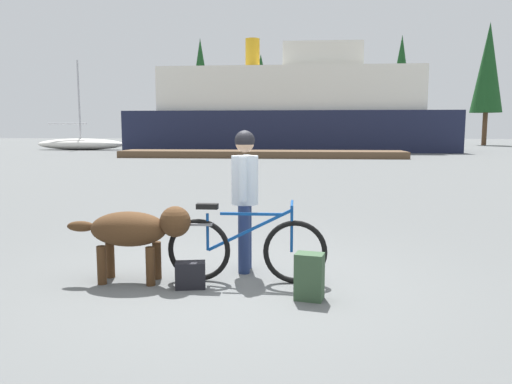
% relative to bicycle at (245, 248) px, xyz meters
% --- Properties ---
extents(ground_plane, '(160.00, 160.00, 0.00)m').
position_rel_bicycle_xyz_m(ground_plane, '(-0.16, -0.06, -0.39)').
color(ground_plane, '#595B5B').
extents(bicycle, '(1.79, 0.44, 0.91)m').
position_rel_bicycle_xyz_m(bicycle, '(0.00, 0.00, 0.00)').
color(bicycle, black).
rests_on(bicycle, ground_plane).
extents(person_cyclist, '(0.32, 0.53, 1.69)m').
position_rel_bicycle_xyz_m(person_cyclist, '(-0.05, 0.46, 0.63)').
color(person_cyclist, navy).
rests_on(person_cyclist, ground_plane).
extents(dog, '(1.41, 0.46, 0.87)m').
position_rel_bicycle_xyz_m(dog, '(-1.21, -0.09, 0.20)').
color(dog, '#472D19').
rests_on(dog, ground_plane).
extents(backpack, '(0.32, 0.26, 0.48)m').
position_rel_bicycle_xyz_m(backpack, '(0.70, -0.52, -0.15)').
color(backpack, '#334C33').
rests_on(backpack, ground_plane).
extents(handbag_pannier, '(0.35, 0.23, 0.29)m').
position_rel_bicycle_xyz_m(handbag_pannier, '(-0.57, -0.27, -0.24)').
color(handbag_pannier, black).
rests_on(handbag_pannier, ground_plane).
extents(dock_pier, '(16.84, 2.69, 0.40)m').
position_rel_bicycle_xyz_m(dock_pier, '(-1.66, 24.35, -0.19)').
color(dock_pier, brown).
rests_on(dock_pier, ground_plane).
extents(ferry_boat, '(24.14, 8.03, 8.59)m').
position_rel_bicycle_xyz_m(ferry_boat, '(-0.10, 34.02, 2.62)').
color(ferry_boat, '#191E38').
rests_on(ferry_boat, ground_plane).
extents(sailboat_moored, '(7.19, 2.01, 7.09)m').
position_rel_bicycle_xyz_m(sailboat_moored, '(-17.02, 33.63, 0.10)').
color(sailboat_moored, silver).
rests_on(sailboat_moored, ground_plane).
extents(pine_tree_far_left, '(2.86, 2.86, 10.99)m').
position_rel_bicycle_xyz_m(pine_tree_far_left, '(-9.77, 46.98, 6.11)').
color(pine_tree_far_left, '#4C331E').
rests_on(pine_tree_far_left, ground_plane).
extents(pine_tree_center, '(3.12, 3.12, 9.47)m').
position_rel_bicycle_xyz_m(pine_tree_center, '(-3.57, 48.29, 5.46)').
color(pine_tree_center, '#4C331E').
rests_on(pine_tree_center, ground_plane).
extents(pine_tree_far_right, '(3.13, 3.13, 12.36)m').
position_rel_bicycle_xyz_m(pine_tree_far_right, '(19.58, 48.13, 7.41)').
color(pine_tree_far_right, '#4C331E').
rests_on(pine_tree_far_right, ground_plane).
extents(pine_tree_mid_back, '(3.13, 3.13, 11.86)m').
position_rel_bicycle_xyz_m(pine_tree_mid_back, '(11.66, 51.80, 6.57)').
color(pine_tree_mid_back, '#4C331E').
rests_on(pine_tree_mid_back, ground_plane).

